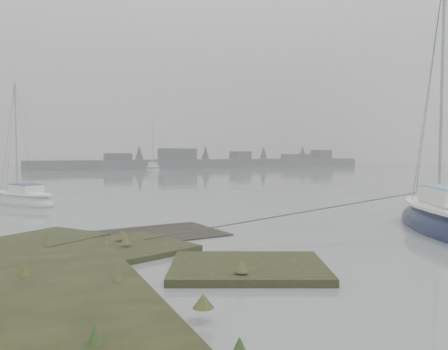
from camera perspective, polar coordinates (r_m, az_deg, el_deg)
ground at (r=39.46m, az=-19.00°, el=-1.07°), size 160.00×160.00×0.00m
far_shoreline at (r=77.53m, az=-1.54°, el=1.66°), size 60.00×8.00×4.15m
sailboat_white at (r=24.94m, az=-24.65°, el=-3.00°), size 3.77×5.03×6.87m
sailboat_far_b at (r=61.33m, az=-9.25°, el=0.70°), size 3.63×6.16×8.26m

